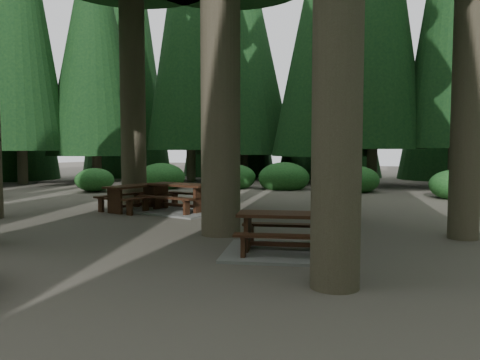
% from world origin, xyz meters
% --- Properties ---
extents(ground, '(80.00, 80.00, 0.00)m').
position_xyz_m(ground, '(0.00, 0.00, 0.00)').
color(ground, '#554F45').
rests_on(ground, ground).
extents(picnic_table_a, '(2.58, 2.34, 0.73)m').
position_xyz_m(picnic_table_a, '(2.70, -0.91, 0.24)').
color(picnic_table_a, gray).
rests_on(picnic_table_a, ground).
extents(picnic_table_b, '(1.64, 1.94, 0.77)m').
position_xyz_m(picnic_table_b, '(-3.31, 2.36, 0.51)').
color(picnic_table_b, black).
rests_on(picnic_table_b, ground).
extents(picnic_table_c, '(2.66, 2.29, 0.82)m').
position_xyz_m(picnic_table_c, '(-1.96, 2.79, 0.29)').
color(picnic_table_c, gray).
rests_on(picnic_table_c, ground).
extents(shrub_ring, '(23.86, 24.64, 1.49)m').
position_xyz_m(shrub_ring, '(0.70, 0.75, 0.40)').
color(shrub_ring, '#1B501E').
rests_on(shrub_ring, ground).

